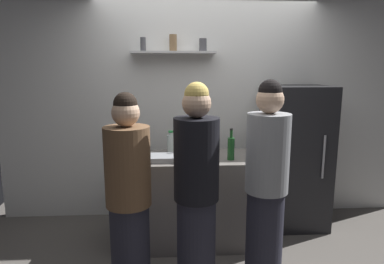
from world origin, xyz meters
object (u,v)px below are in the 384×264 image
object	(u,v)px
person_grey_hoodie	(266,186)
wine_bottle_amber_glass	(190,145)
wine_bottle_dark_glass	(144,143)
person_brown_jacket	(129,200)
refrigerator	(294,157)
wine_bottle_green_glass	(231,148)
utensil_holder	(187,155)
water_bottle_plastic	(171,143)
person_blonde	(196,194)
baking_pan	(158,158)

from	to	relation	value
person_grey_hoodie	wine_bottle_amber_glass	bearing A→B (deg)	172.93
wine_bottle_dark_glass	wine_bottle_amber_glass	size ratio (longest dim) A/B	0.90
person_brown_jacket	person_grey_hoodie	size ratio (longest dim) A/B	0.95
refrigerator	wine_bottle_dark_glass	bearing A→B (deg)	-175.27
refrigerator	wine_bottle_green_glass	bearing A→B (deg)	-150.11
utensil_holder	wine_bottle_green_glass	world-z (taller)	wine_bottle_green_glass
water_bottle_plastic	person_blonde	xyz separation A→B (m)	(0.19, -0.99, -0.17)
person_grey_hoodie	wine_bottle_green_glass	bearing A→B (deg)	153.76
baking_pan	person_blonde	world-z (taller)	person_blonde
utensil_holder	wine_bottle_green_glass	bearing A→B (deg)	7.00
wine_bottle_green_glass	water_bottle_plastic	world-z (taller)	wine_bottle_green_glass
baking_pan	person_grey_hoodie	distance (m)	1.07
wine_bottle_green_glass	person_brown_jacket	distance (m)	1.16
baking_pan	utensil_holder	distance (m)	0.29
utensil_holder	person_blonde	bearing A→B (deg)	-86.43
wine_bottle_dark_glass	wine_bottle_green_glass	world-z (taller)	wine_bottle_green_glass
utensil_holder	wine_bottle_amber_glass	bearing A→B (deg)	79.26
wine_bottle_dark_glass	wine_bottle_amber_glass	world-z (taller)	wine_bottle_amber_glass
wine_bottle_dark_glass	person_grey_hoodie	size ratio (longest dim) A/B	0.16
wine_bottle_dark_glass	person_blonde	xyz separation A→B (m)	(0.47, -1.02, -0.17)
wine_bottle_amber_glass	wine_bottle_dark_glass	bearing A→B (deg)	162.79
wine_bottle_green_glass	refrigerator	bearing A→B (deg)	29.89
baking_pan	person_blonde	distance (m)	0.78
refrigerator	wine_bottle_green_glass	distance (m)	0.95
wine_bottle_dark_glass	person_blonde	size ratio (longest dim) A/B	0.16
utensil_holder	wine_bottle_green_glass	size ratio (longest dim) A/B	0.73
utensil_holder	person_grey_hoodie	world-z (taller)	person_grey_hoodie
person_grey_hoodie	person_blonde	bearing A→B (deg)	-122.40
refrigerator	utensil_holder	world-z (taller)	refrigerator
person_blonde	person_grey_hoodie	xyz separation A→B (m)	(0.57, 0.11, 0.01)
refrigerator	utensil_holder	xyz separation A→B (m)	(-1.22, -0.51, 0.17)
refrigerator	person_blonde	xyz separation A→B (m)	(-1.18, -1.16, 0.04)
baking_pan	utensil_holder	size ratio (longest dim) A/B	1.53
baking_pan	wine_bottle_green_glass	world-z (taller)	wine_bottle_green_glass
person_grey_hoodie	baking_pan	bearing A→B (deg)	-167.63
person_grey_hoodie	person_brown_jacket	bearing A→B (deg)	-127.71
utensil_holder	water_bottle_plastic	world-z (taller)	water_bottle_plastic
baking_pan	person_grey_hoodie	xyz separation A→B (m)	(0.89, -0.60, -0.09)
utensil_holder	wine_bottle_amber_glass	world-z (taller)	wine_bottle_amber_glass
refrigerator	baking_pan	world-z (taller)	refrigerator
person_blonde	water_bottle_plastic	bearing A→B (deg)	121.93
wine_bottle_dark_glass	person_blonde	bearing A→B (deg)	-65.25
utensil_holder	refrigerator	bearing A→B (deg)	22.67
wine_bottle_dark_glass	wine_bottle_green_glass	xyz separation A→B (m)	(0.86, -0.32, 0.02)
wine_bottle_amber_glass	water_bottle_plastic	size ratio (longest dim) A/B	1.25
refrigerator	person_brown_jacket	size ratio (longest dim) A/B	0.99
wine_bottle_amber_glass	person_brown_jacket	bearing A→B (deg)	-120.27
water_bottle_plastic	person_brown_jacket	xyz separation A→B (m)	(-0.32, -0.99, -0.21)
person_blonde	refrigerator	bearing A→B (deg)	65.57
water_bottle_plastic	person_grey_hoodie	bearing A→B (deg)	-49.15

